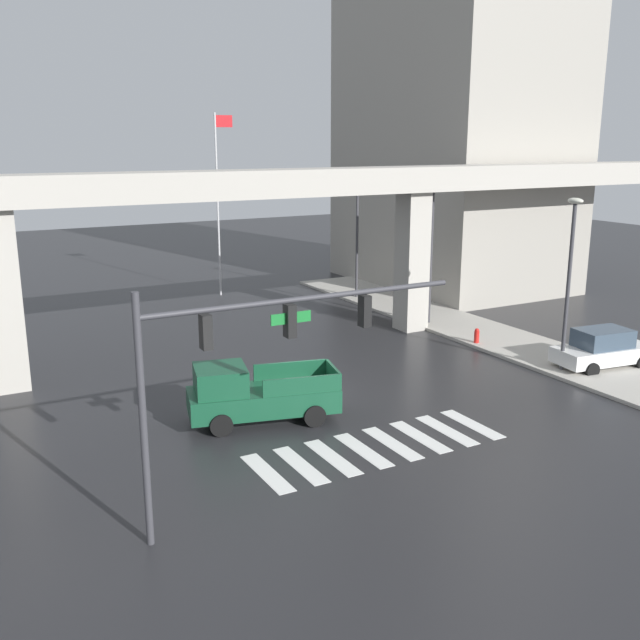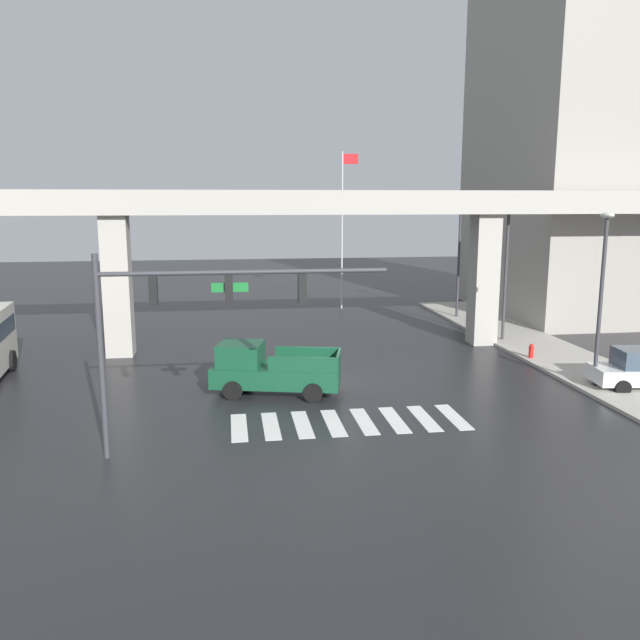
# 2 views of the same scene
# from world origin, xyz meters

# --- Properties ---
(ground_plane) EXTENTS (120.00, 120.00, 0.00)m
(ground_plane) POSITION_xyz_m (0.00, 0.00, 0.00)
(ground_plane) COLOR #232326
(crosswalk_stripes) EXTENTS (8.25, 2.80, 0.01)m
(crosswalk_stripes) POSITION_xyz_m (0.00, -4.94, 0.01)
(crosswalk_stripes) COLOR silver
(crosswalk_stripes) RESTS_ON ground
(elevated_overpass) EXTENTS (57.16, 2.16, 8.20)m
(elevated_overpass) POSITION_xyz_m (0.00, 6.57, 7.04)
(elevated_overpass) COLOR #ADA89E
(elevated_overpass) RESTS_ON ground
(sidewalk_east) EXTENTS (4.00, 36.00, 0.15)m
(sidewalk_east) POSITION_xyz_m (12.04, 2.00, 0.07)
(sidewalk_east) COLOR #ADA89E
(sidewalk_east) RESTS_ON ground
(pickup_truck) EXTENTS (5.41, 3.06, 2.08)m
(pickup_truck) POSITION_xyz_m (-2.55, -1.14, 0.99)
(pickup_truck) COLOR #14472D
(pickup_truck) RESTS_ON ground
(sedan_white) EXTENTS (4.49, 2.38, 1.72)m
(sedan_white) POSITION_xyz_m (12.83, -2.73, 0.85)
(sedan_white) COLOR silver
(sedan_white) RESTS_ON ground
(traffic_signal_mast) EXTENTS (8.69, 0.32, 6.20)m
(traffic_signal_mast) POSITION_xyz_m (-5.23, -7.01, 4.56)
(traffic_signal_mast) COLOR #38383D
(traffic_signal_mast) RESTS_ON ground
(street_lamp_near_corner) EXTENTS (0.44, 0.70, 7.24)m
(street_lamp_near_corner) POSITION_xyz_m (10.84, -2.35, 4.56)
(street_lamp_near_corner) COLOR #38383D
(street_lamp_near_corner) RESTS_ON ground
(street_lamp_mid_block) EXTENTS (0.44, 0.70, 7.24)m
(street_lamp_mid_block) POSITION_xyz_m (10.84, 6.75, 4.56)
(street_lamp_mid_block) COLOR #38383D
(street_lamp_mid_block) RESTS_ON ground
(street_lamp_far_north) EXTENTS (0.44, 0.70, 7.24)m
(street_lamp_far_north) POSITION_xyz_m (10.84, 13.98, 4.56)
(street_lamp_far_north) COLOR #38383D
(street_lamp_far_north) RESTS_ON ground
(fire_hydrant) EXTENTS (0.24, 0.24, 0.85)m
(fire_hydrant) POSITION_xyz_m (10.44, 2.50, 0.43)
(fire_hydrant) COLOR red
(fire_hydrant) RESTS_ON ground
(flagpole) EXTENTS (1.16, 0.12, 11.05)m
(flagpole) POSITION_xyz_m (4.13, 19.18, 6.34)
(flagpole) COLOR silver
(flagpole) RESTS_ON ground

